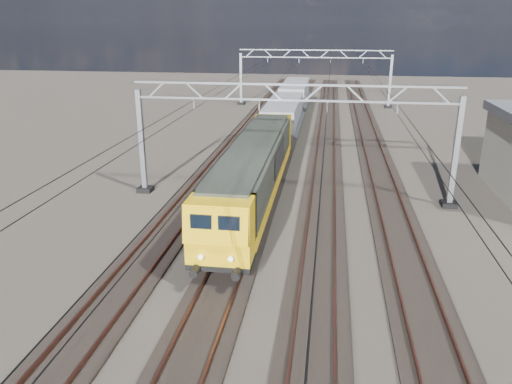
# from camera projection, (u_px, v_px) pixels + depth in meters

# --- Properties ---
(ground) EXTENTS (160.00, 160.00, 0.00)m
(ground) POSITION_uv_depth(u_px,v_px,m) (285.00, 223.00, 27.50)
(ground) COLOR #2B2520
(ground) RESTS_ON ground
(track_outer_west) EXTENTS (2.60, 140.00, 0.30)m
(track_outer_west) POSITION_uv_depth(u_px,v_px,m) (180.00, 216.00, 28.31)
(track_outer_west) COLOR black
(track_outer_west) RESTS_ON ground
(track_loco) EXTENTS (2.60, 140.00, 0.30)m
(track_loco) POSITION_uv_depth(u_px,v_px,m) (249.00, 220.00, 27.75)
(track_loco) COLOR black
(track_loco) RESTS_ON ground
(track_inner_east) EXTENTS (2.60, 140.00, 0.30)m
(track_inner_east) POSITION_uv_depth(u_px,v_px,m) (321.00, 224.00, 27.20)
(track_inner_east) COLOR black
(track_inner_east) RESTS_ON ground
(track_outer_east) EXTENTS (2.60, 140.00, 0.30)m
(track_outer_east) POSITION_uv_depth(u_px,v_px,m) (397.00, 228.00, 26.65)
(track_outer_east) COLOR black
(track_outer_east) RESTS_ON ground
(catenary_gantry_mid) EXTENTS (19.90, 0.90, 7.11)m
(catenary_gantry_mid) POSITION_uv_depth(u_px,v_px,m) (292.00, 138.00, 29.97)
(catenary_gantry_mid) COLOR #979EA5
(catenary_gantry_mid) RESTS_ON ground
(catenary_gantry_far) EXTENTS (19.90, 0.90, 7.11)m
(catenary_gantry_far) POSITION_uv_depth(u_px,v_px,m) (314.00, 76.00, 63.64)
(catenary_gantry_far) COLOR #979EA5
(catenary_gantry_far) RESTS_ON ground
(overhead_wires) EXTENTS (12.03, 140.00, 0.53)m
(overhead_wires) POSITION_uv_depth(u_px,v_px,m) (297.00, 97.00, 33.11)
(overhead_wires) COLOR black
(overhead_wires) RESTS_ON ground
(locomotive) EXTENTS (2.76, 21.10, 3.62)m
(locomotive) POSITION_uv_depth(u_px,v_px,m) (254.00, 171.00, 28.92)
(locomotive) COLOR black
(locomotive) RESTS_ON ground
(hopper_wagon_lead) EXTENTS (3.38, 13.00, 3.25)m
(hopper_wagon_lead) POSITION_uv_depth(u_px,v_px,m) (283.00, 117.00, 45.50)
(hopper_wagon_lead) COLOR black
(hopper_wagon_lead) RESTS_ON ground
(hopper_wagon_mid) EXTENTS (3.38, 13.00, 3.25)m
(hopper_wagon_mid) POSITION_uv_depth(u_px,v_px,m) (295.00, 95.00, 58.78)
(hopper_wagon_mid) COLOR black
(hopper_wagon_mid) RESTS_ON ground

